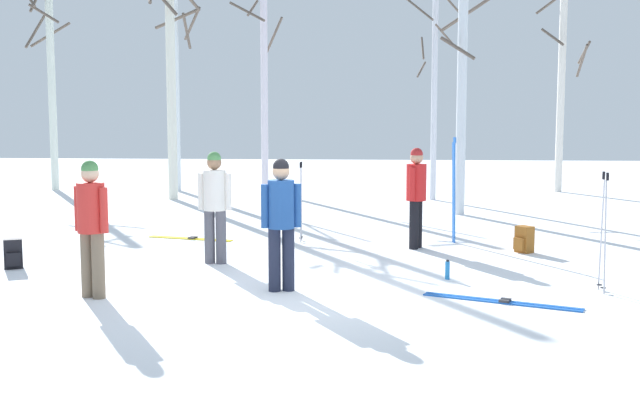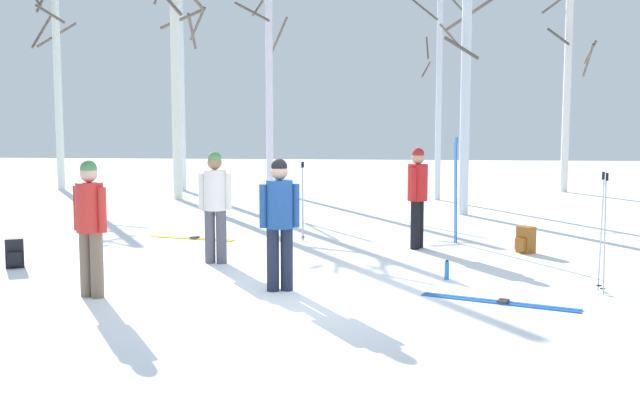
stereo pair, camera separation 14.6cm
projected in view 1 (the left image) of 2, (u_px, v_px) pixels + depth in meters
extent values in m
plane|color=white|center=(297.00, 296.00, 9.81)|extent=(60.00, 60.00, 0.00)
cylinder|color=#4C4C56|center=(210.00, 237.00, 11.94)|extent=(0.16, 0.16, 0.82)
cylinder|color=#4C4C56|center=(221.00, 237.00, 11.92)|extent=(0.16, 0.16, 0.82)
cylinder|color=silver|center=(215.00, 190.00, 11.85)|extent=(0.34, 0.34, 0.62)
sphere|color=#997051|center=(214.00, 163.00, 11.81)|extent=(0.22, 0.22, 0.22)
sphere|color=#4C8C4C|center=(214.00, 159.00, 11.80)|extent=(0.21, 0.21, 0.21)
cylinder|color=silver|center=(201.00, 191.00, 11.88)|extent=(0.10, 0.10, 0.56)
cylinder|color=silver|center=(228.00, 192.00, 11.83)|extent=(0.10, 0.10, 0.56)
cylinder|color=#72604C|center=(87.00, 264.00, 9.74)|extent=(0.16, 0.16, 0.82)
cylinder|color=#72604C|center=(98.00, 266.00, 9.65)|extent=(0.16, 0.16, 0.82)
cylinder|color=red|center=(91.00, 208.00, 9.62)|extent=(0.34, 0.34, 0.62)
sphere|color=beige|center=(90.00, 174.00, 9.57)|extent=(0.22, 0.22, 0.22)
sphere|color=#4C8C4C|center=(90.00, 169.00, 9.56)|extent=(0.21, 0.21, 0.21)
cylinder|color=red|center=(78.00, 208.00, 9.72)|extent=(0.10, 0.10, 0.56)
cylinder|color=red|center=(104.00, 210.00, 9.52)|extent=(0.10, 0.10, 0.56)
cylinder|color=#1E2338|center=(288.00, 259.00, 10.08)|extent=(0.16, 0.16, 0.82)
cylinder|color=#1E2338|center=(275.00, 260.00, 10.04)|extent=(0.16, 0.16, 0.82)
cylinder|color=#1E478C|center=(281.00, 204.00, 9.98)|extent=(0.34, 0.34, 0.62)
sphere|color=tan|center=(281.00, 171.00, 9.94)|extent=(0.22, 0.22, 0.22)
sphere|color=black|center=(281.00, 167.00, 9.93)|extent=(0.21, 0.21, 0.21)
cylinder|color=#1E478C|center=(297.00, 205.00, 10.03)|extent=(0.10, 0.10, 0.56)
cylinder|color=#1E478C|center=(265.00, 206.00, 9.95)|extent=(0.10, 0.10, 0.56)
cylinder|color=black|center=(414.00, 225.00, 13.22)|extent=(0.16, 0.16, 0.82)
cylinder|color=black|center=(418.00, 224.00, 13.38)|extent=(0.16, 0.16, 0.82)
cylinder|color=red|center=(416.00, 182.00, 13.22)|extent=(0.34, 0.34, 0.62)
sphere|color=tan|center=(417.00, 158.00, 13.17)|extent=(0.22, 0.22, 0.22)
sphere|color=#B22626|center=(417.00, 154.00, 13.16)|extent=(0.21, 0.21, 0.21)
cylinder|color=red|center=(412.00, 184.00, 13.03)|extent=(0.10, 0.10, 0.56)
cylinder|color=red|center=(420.00, 183.00, 13.41)|extent=(0.10, 0.10, 0.56)
cube|color=blue|center=(453.00, 192.00, 13.92)|extent=(0.05, 0.17, 1.79)
cube|color=blue|center=(454.00, 140.00, 13.81)|extent=(0.03, 0.06, 0.10)
cube|color=blue|center=(454.00, 193.00, 13.86)|extent=(0.05, 0.17, 1.79)
cube|color=blue|center=(455.00, 140.00, 13.76)|extent=(0.03, 0.06, 0.10)
cube|color=yellow|center=(189.00, 239.00, 14.27)|extent=(1.62, 0.49, 0.02)
cube|color=#333338|center=(191.00, 238.00, 14.25)|extent=(0.13, 0.09, 0.03)
cube|color=yellow|center=(192.00, 238.00, 14.37)|extent=(1.62, 0.49, 0.02)
cube|color=#333338|center=(194.00, 237.00, 14.35)|extent=(0.13, 0.09, 0.03)
cube|color=blue|center=(500.00, 303.00, 9.44)|extent=(1.81, 0.81, 0.02)
cube|color=#333338|center=(504.00, 301.00, 9.42)|extent=(0.13, 0.10, 0.03)
cube|color=blue|center=(502.00, 301.00, 9.53)|extent=(1.81, 0.81, 0.02)
cube|color=#333338|center=(506.00, 299.00, 9.50)|extent=(0.13, 0.10, 0.03)
cylinder|color=#B2B2BC|center=(301.00, 204.00, 14.05)|extent=(0.02, 0.10, 1.33)
cylinder|color=black|center=(301.00, 165.00, 13.98)|extent=(0.04, 0.04, 0.10)
cylinder|color=black|center=(302.00, 237.00, 14.12)|extent=(0.07, 0.07, 0.01)
cylinder|color=#B2B2BC|center=(301.00, 205.00, 13.92)|extent=(0.02, 0.10, 1.33)
cylinder|color=black|center=(301.00, 165.00, 13.84)|extent=(0.04, 0.04, 0.10)
cylinder|color=black|center=(301.00, 238.00, 13.98)|extent=(0.07, 0.07, 0.01)
cylinder|color=#B2B2BC|center=(601.00, 235.00, 10.07)|extent=(0.02, 0.11, 1.44)
cylinder|color=black|center=(604.00, 175.00, 9.98)|extent=(0.04, 0.04, 0.10)
cylinder|color=black|center=(599.00, 285.00, 10.14)|extent=(0.07, 0.07, 0.01)
cylinder|color=#B2B2BC|center=(605.00, 237.00, 9.89)|extent=(0.02, 0.11, 1.44)
cylinder|color=black|center=(608.00, 177.00, 9.81)|extent=(0.04, 0.04, 0.10)
cylinder|color=black|center=(603.00, 288.00, 9.97)|extent=(0.07, 0.07, 0.01)
cube|color=#99591E|center=(524.00, 239.00, 12.90)|extent=(0.32, 0.33, 0.44)
cube|color=#99591E|center=(519.00, 244.00, 12.84)|extent=(0.17, 0.19, 0.20)
cube|color=black|center=(526.00, 238.00, 13.03)|extent=(0.04, 0.04, 0.37)
cube|color=black|center=(532.00, 239.00, 12.91)|extent=(0.04, 0.04, 0.37)
cube|color=black|center=(13.00, 254.00, 11.58)|extent=(0.32, 0.29, 0.44)
cube|color=black|center=(13.00, 259.00, 11.46)|extent=(0.20, 0.14, 0.20)
cube|color=black|center=(8.00, 253.00, 11.66)|extent=(0.04, 0.04, 0.37)
cube|color=black|center=(18.00, 252.00, 11.71)|extent=(0.04, 0.04, 0.37)
cylinder|color=#1E72BF|center=(447.00, 270.00, 10.80)|extent=(0.06, 0.06, 0.25)
cylinder|color=black|center=(448.00, 261.00, 10.78)|extent=(0.04, 0.04, 0.02)
cylinder|color=silver|center=(52.00, 91.00, 23.33)|extent=(0.23, 0.23, 5.94)
cylinder|color=brown|center=(50.00, 35.00, 23.69)|extent=(1.14, 0.52, 0.81)
cylinder|color=brown|center=(36.00, 29.00, 23.29)|extent=(0.36, 1.01, 1.19)
cylinder|color=brown|center=(44.00, 13.00, 22.66)|extent=(0.89, 0.13, 0.58)
cylinder|color=silver|center=(175.00, 65.00, 23.08)|extent=(0.23, 0.23, 7.46)
cylinder|color=brown|center=(192.00, 24.00, 23.23)|extent=(0.75, 1.01, 0.88)
cylinder|color=brown|center=(187.00, 31.00, 22.94)|extent=(0.09, 0.81, 0.98)
cylinder|color=silver|center=(171.00, 57.00, 20.59)|extent=(0.25, 0.25, 7.57)
cylinder|color=brown|center=(165.00, 2.00, 20.13)|extent=(0.69, 0.16, 0.74)
cylinder|color=brown|center=(177.00, 19.00, 21.08)|extent=(1.27, 0.17, 0.56)
cylinder|color=silver|center=(264.00, 95.00, 22.80)|extent=(0.21, 0.21, 5.70)
cylinder|color=brown|center=(247.00, 12.00, 22.03)|extent=(1.16, 0.87, 0.68)
cylinder|color=brown|center=(253.00, 8.00, 22.63)|extent=(0.25, 0.73, 0.55)
cylinder|color=brown|center=(274.00, 37.00, 22.87)|extent=(0.66, 0.58, 1.09)
cylinder|color=silver|center=(434.00, 101.00, 20.66)|extent=(0.15, 0.15, 5.26)
cylinder|color=brown|center=(446.00, 36.00, 20.19)|extent=(0.61, 0.56, 0.57)
cylinder|color=brown|center=(416.00, 6.00, 20.04)|extent=(0.87, 1.12, 0.87)
cylinder|color=brown|center=(421.00, 69.00, 20.71)|extent=(0.29, 0.73, 0.46)
cylinder|color=brown|center=(423.00, 48.00, 20.53)|extent=(0.08, 0.69, 0.64)
cylinder|color=silver|center=(462.00, 90.00, 17.56)|extent=(0.22, 0.22, 5.66)
cylinder|color=brown|center=(469.00, 12.00, 17.98)|extent=(1.33, 0.50, 0.88)
cylinder|color=brown|center=(458.00, 48.00, 17.12)|extent=(0.78, 0.37, 0.55)
cylinder|color=silver|center=(561.00, 92.00, 22.82)|extent=(0.22, 0.22, 5.87)
cylinder|color=brown|center=(552.00, 37.00, 22.45)|extent=(0.54, 0.77, 0.57)
cylinder|color=brown|center=(582.00, 61.00, 22.67)|extent=(0.10, 1.18, 0.89)
cylinder|color=brown|center=(584.00, 53.00, 22.64)|extent=(0.10, 1.27, 0.58)
cylinder|color=brown|center=(554.00, 0.00, 23.07)|extent=(1.12, 0.44, 0.85)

